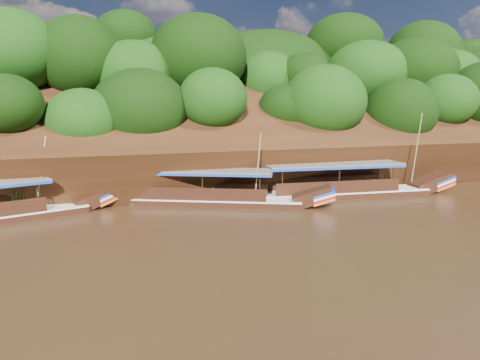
% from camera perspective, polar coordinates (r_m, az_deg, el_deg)
% --- Properties ---
extents(ground, '(160.00, 160.00, 0.00)m').
position_cam_1_polar(ground, '(25.46, 3.04, -6.75)').
color(ground, black).
rests_on(ground, ground).
extents(riverbank, '(120.00, 30.06, 19.40)m').
position_cam_1_polar(riverbank, '(46.59, -7.50, 2.95)').
color(riverbank, black).
rests_on(riverbank, ground).
extents(boat_0, '(16.05, 4.06, 6.81)m').
position_cam_1_polar(boat_0, '(36.70, 13.59, -1.04)').
color(boat_0, black).
rests_on(boat_0, ground).
extents(boat_1, '(13.68, 7.85, 5.60)m').
position_cam_1_polar(boat_1, '(32.72, -1.72, -2.09)').
color(boat_1, black).
rests_on(boat_1, ground).
extents(reeds, '(50.41, 2.44, 2.22)m').
position_cam_1_polar(reeds, '(33.45, -7.30, -1.23)').
color(reeds, '#326B1A').
rests_on(reeds, ground).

